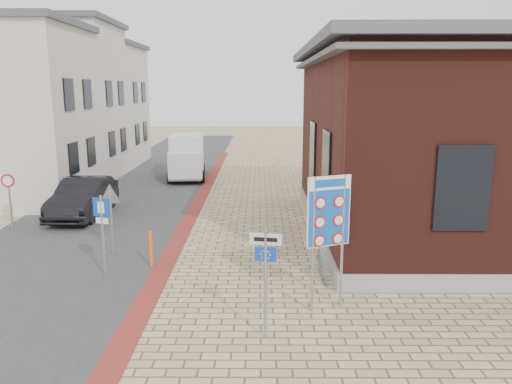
# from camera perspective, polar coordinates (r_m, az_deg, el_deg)

# --- Properties ---
(ground) EXTENTS (120.00, 120.00, 0.00)m
(ground) POSITION_cam_1_polar(r_m,az_deg,el_deg) (12.56, -3.71, -13.07)
(ground) COLOR tan
(ground) RESTS_ON ground
(road_strip) EXTENTS (7.00, 60.00, 0.02)m
(road_strip) POSITION_cam_1_polar(r_m,az_deg,el_deg) (27.63, -12.97, 0.49)
(road_strip) COLOR #38383A
(road_strip) RESTS_ON ground
(curb_strip) EXTENTS (0.60, 40.00, 0.02)m
(curb_strip) POSITION_cam_1_polar(r_m,az_deg,el_deg) (22.19, -7.08, -2.02)
(curb_strip) COLOR maroon
(curb_strip) RESTS_ON ground
(brick_building) EXTENTS (13.00, 13.00, 6.80)m
(brick_building) POSITION_cam_1_polar(r_m,az_deg,el_deg) (20.17, 24.25, 5.66)
(brick_building) COLOR gray
(brick_building) RESTS_ON ground
(townhouse_near) EXTENTS (7.40, 6.40, 8.30)m
(townhouse_near) POSITION_cam_1_polar(r_m,az_deg,el_deg) (26.23, -26.82, 8.11)
(townhouse_near) COLOR beige
(townhouse_near) RESTS_ON ground
(townhouse_mid) EXTENTS (7.40, 6.40, 9.10)m
(townhouse_mid) POSITION_cam_1_polar(r_m,az_deg,el_deg) (31.68, -21.96, 9.66)
(townhouse_mid) COLOR beige
(townhouse_mid) RESTS_ON ground
(townhouse_far) EXTENTS (7.40, 6.40, 8.30)m
(townhouse_far) POSITION_cam_1_polar(r_m,az_deg,el_deg) (37.32, -18.44, 9.48)
(townhouse_far) COLOR beige
(townhouse_far) RESTS_ON ground
(bike_rack) EXTENTS (0.08, 1.80, 0.60)m
(bike_rack) POSITION_cam_1_polar(r_m,az_deg,el_deg) (14.57, 7.46, -8.43)
(bike_rack) COLOR slate
(bike_rack) RESTS_ON ground
(sedan) EXTENTS (1.69, 4.82, 1.58)m
(sedan) POSITION_cam_1_polar(r_m,az_deg,el_deg) (22.07, -19.14, -0.60)
(sedan) COLOR black
(sedan) RESTS_ON ground
(box_truck) EXTENTS (2.42, 4.99, 2.52)m
(box_truck) POSITION_cam_1_polar(r_m,az_deg,el_deg) (29.88, -7.92, 4.03)
(box_truck) COLOR slate
(box_truck) RESTS_ON ground
(border_sign) EXTENTS (1.06, 0.46, 3.29)m
(border_sign) POSITION_cam_1_polar(r_m,az_deg,el_deg) (11.83, 8.31, -2.47)
(border_sign) COLOR gray
(border_sign) RESTS_ON ground
(essen_sign) EXTENTS (0.67, 0.15, 2.49)m
(essen_sign) POSITION_cam_1_polar(r_m,az_deg,el_deg) (10.51, 1.10, -8.37)
(essen_sign) COLOR gray
(essen_sign) RESTS_ON ground
(parking_sign) EXTENTS (0.51, 0.20, 2.38)m
(parking_sign) POSITION_cam_1_polar(r_m,az_deg,el_deg) (14.53, -17.16, -3.35)
(parking_sign) COLOR gray
(parking_sign) RESTS_ON ground
(yield_sign) EXTENTS (0.82, 0.12, 2.30)m
(yield_sign) POSITION_cam_1_polar(r_m,az_deg,el_deg) (16.30, -16.28, -1.20)
(yield_sign) COLOR gray
(yield_sign) RESTS_ON ground
(speed_sign) EXTENTS (0.51, 0.07, 2.15)m
(speed_sign) POSITION_cam_1_polar(r_m,az_deg,el_deg) (20.83, -26.37, -0.12)
(speed_sign) COLOR gray
(speed_sign) RESTS_ON ground
(bollard) EXTENTS (0.13, 0.13, 1.13)m
(bollard) POSITION_cam_1_polar(r_m,az_deg,el_deg) (15.27, -11.91, -6.45)
(bollard) COLOR #FF660D
(bollard) RESTS_ON ground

